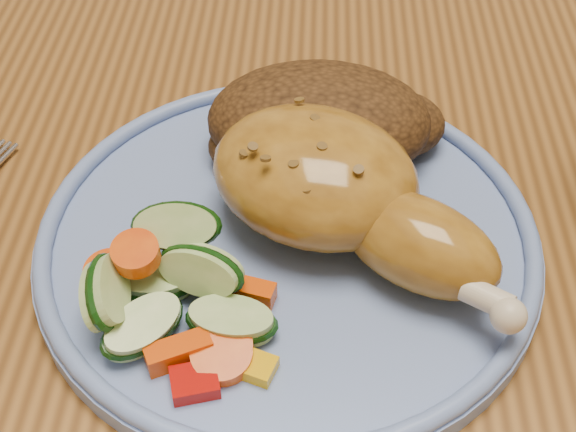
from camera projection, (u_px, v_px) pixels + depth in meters
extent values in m
cube|color=brown|center=(419.00, 150.00, 0.55)|extent=(0.90, 1.40, 0.04)
cube|color=brown|center=(116.00, 61.00, 1.28)|extent=(0.06, 0.06, 0.71)
cube|color=#4C2D16|center=(366.00, 60.00, 1.15)|extent=(0.42, 0.42, 0.04)
cylinder|color=#4C2D16|center=(237.00, 254.00, 1.19)|extent=(0.04, 0.04, 0.41)
cylinder|color=#4C2D16|center=(254.00, 106.00, 1.44)|extent=(0.04, 0.04, 0.41)
cylinder|color=#4C2D16|center=(482.00, 262.00, 1.18)|extent=(0.04, 0.04, 0.41)
cylinder|color=#4C2D16|center=(456.00, 111.00, 1.43)|extent=(0.04, 0.04, 0.41)
cylinder|color=#657FBF|center=(288.00, 242.00, 0.45)|extent=(0.28, 0.28, 0.01)
torus|color=#657FBF|center=(288.00, 229.00, 0.44)|extent=(0.28, 0.28, 0.01)
ellipsoid|color=#AA7523|center=(315.00, 175.00, 0.44)|extent=(0.15, 0.14, 0.06)
ellipsoid|color=#AA7523|center=(419.00, 244.00, 0.41)|extent=(0.10, 0.09, 0.05)
sphere|color=beige|center=(509.00, 316.00, 0.38)|extent=(0.02, 0.02, 0.02)
ellipsoid|color=#472A11|center=(319.00, 121.00, 0.48)|extent=(0.13, 0.10, 0.06)
ellipsoid|color=#472A11|center=(391.00, 124.00, 0.49)|extent=(0.07, 0.05, 0.04)
ellipsoid|color=#472A11|center=(254.00, 146.00, 0.48)|extent=(0.06, 0.05, 0.03)
cube|color=#A50A05|center=(195.00, 382.00, 0.38)|extent=(0.03, 0.02, 0.01)
cube|color=#E5A507|center=(256.00, 367.00, 0.38)|extent=(0.02, 0.02, 0.01)
cylinder|color=#F35708|center=(222.00, 349.00, 0.39)|extent=(0.03, 0.03, 0.02)
cube|color=#F35708|center=(179.00, 352.00, 0.38)|extent=(0.03, 0.02, 0.01)
cylinder|color=#F35708|center=(136.00, 254.00, 0.40)|extent=(0.02, 0.03, 0.01)
cylinder|color=#F35708|center=(110.00, 275.00, 0.42)|extent=(0.03, 0.03, 0.02)
cube|color=#F35708|center=(248.00, 291.00, 0.41)|extent=(0.03, 0.02, 0.01)
cylinder|color=#F35708|center=(222.00, 356.00, 0.38)|extent=(0.03, 0.03, 0.02)
cylinder|color=#C0D88C|center=(201.00, 270.00, 0.40)|extent=(0.05, 0.04, 0.04)
cylinder|color=#C0D88C|center=(142.00, 327.00, 0.39)|extent=(0.06, 0.06, 0.02)
cylinder|color=#C0D88C|center=(152.00, 280.00, 0.41)|extent=(0.04, 0.04, 0.02)
cylinder|color=#C0D88C|center=(232.00, 321.00, 0.40)|extent=(0.05, 0.05, 0.02)
cylinder|color=#C0D88C|center=(176.00, 226.00, 0.41)|extent=(0.04, 0.04, 0.04)
cylinder|color=#C0D88C|center=(105.00, 292.00, 0.39)|extent=(0.04, 0.05, 0.04)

